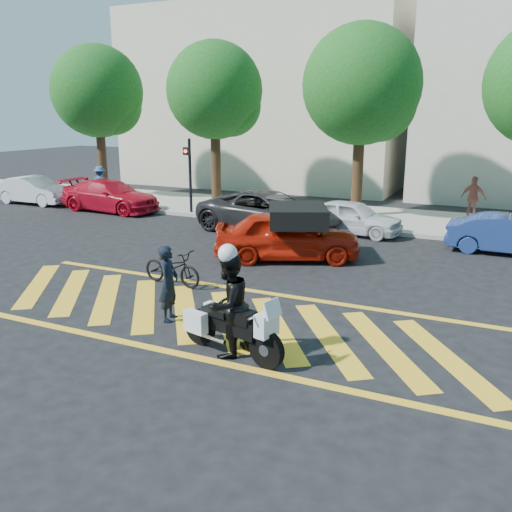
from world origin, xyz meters
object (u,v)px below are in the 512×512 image
at_px(officer_bike, 169,283).
at_px(parked_left, 110,196).
at_px(bicycle, 172,267).
at_px(officer_moto, 229,305).
at_px(police_motorcycle, 230,326).
at_px(parked_mid_left, 269,212).
at_px(parked_right, 509,235).
at_px(parked_mid_right, 352,217).
at_px(red_convertible, 287,235).
at_px(parked_far_left, 34,190).

height_order(officer_bike, parked_left, officer_bike).
xyz_separation_m(bicycle, officer_moto, (3.22, -3.01, 0.50)).
bearing_deg(police_motorcycle, parked_left, 151.10).
xyz_separation_m(parked_mid_left, parked_right, (7.94, 0.26, -0.14)).
height_order(officer_bike, parked_right, officer_bike).
height_order(officer_moto, parked_mid_left, officer_moto).
bearing_deg(parked_mid_right, police_motorcycle, -170.21).
height_order(officer_bike, bicycle, officer_bike).
height_order(bicycle, parked_mid_left, parked_mid_left).
bearing_deg(parked_mid_left, police_motorcycle, -152.39).
height_order(red_convertible, parked_left, red_convertible).
xyz_separation_m(parked_left, parked_right, (16.01, -0.70, -0.08)).
bearing_deg(bicycle, parked_mid_left, 9.09).
height_order(bicycle, parked_far_left, parked_far_left).
height_order(bicycle, police_motorcycle, police_motorcycle).
height_order(parked_far_left, parked_mid_right, parked_far_left).
height_order(parked_left, parked_mid_left, parked_mid_left).
bearing_deg(parked_mid_left, bicycle, -169.82).
relative_size(red_convertible, parked_right, 1.17).
bearing_deg(parked_left, parked_mid_left, -94.09).
bearing_deg(police_motorcycle, officer_moto, -137.92).
distance_m(officer_moto, parked_mid_right, 10.75).
bearing_deg(officer_bike, bicycle, 17.54).
xyz_separation_m(bicycle, police_motorcycle, (3.24, -3.00, 0.09)).
relative_size(police_motorcycle, parked_right, 0.62).
relative_size(police_motorcycle, red_convertible, 0.52).
bearing_deg(parked_mid_left, officer_moto, -152.49).
xyz_separation_m(red_convertible, parked_left, (-10.07, 4.19, -0.05)).
bearing_deg(officer_bike, police_motorcycle, -131.18).
distance_m(police_motorcycle, parked_mid_right, 10.74).
xyz_separation_m(officer_bike, parked_right, (6.36, 9.05, -0.21)).
bearing_deg(parked_mid_left, parked_mid_right, -63.34).
xyz_separation_m(parked_left, parked_mid_left, (8.07, -0.96, 0.06)).
distance_m(red_convertible, parked_far_left, 15.21).
bearing_deg(red_convertible, parked_right, -83.76).
xyz_separation_m(red_convertible, parked_far_left, (-14.62, 4.19, -0.09)).
relative_size(parked_mid_left, parked_mid_right, 1.48).
distance_m(parked_far_left, parked_mid_right, 15.42).
xyz_separation_m(police_motorcycle, parked_right, (4.42, 10.02, 0.05)).
distance_m(red_convertible, parked_right, 6.89).
xyz_separation_m(officer_bike, parked_mid_left, (-1.58, 8.79, -0.06)).
xyz_separation_m(parked_far_left, parked_mid_left, (12.62, -0.96, 0.10)).
relative_size(officer_moto, parked_mid_left, 0.36).
height_order(officer_bike, red_convertible, officer_bike).
bearing_deg(parked_mid_right, officer_moto, -170.30).
xyz_separation_m(officer_bike, parked_mid_right, (1.22, 9.75, -0.19)).
bearing_deg(parked_far_left, officer_moto, -124.30).
height_order(parked_mid_right, parked_right, parked_mid_right).
height_order(police_motorcycle, parked_mid_left, parked_mid_left).
height_order(police_motorcycle, officer_moto, officer_moto).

